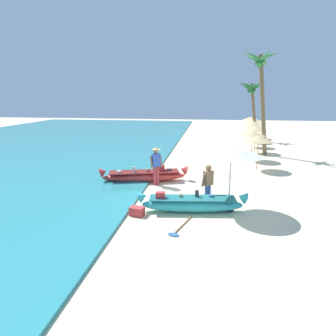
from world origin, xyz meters
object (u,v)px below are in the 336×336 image
(boat_cyan_foreground, at_px, (192,204))
(paddle, at_px, (180,228))
(boat_red_midground, at_px, (144,176))
(palm_tree_tall_inland, at_px, (252,92))
(patio_umbrella_large, at_px, (231,152))
(person_vendor_hatted, at_px, (156,163))
(palm_tree_leaning_seaward, at_px, (261,74))
(person_tourist_customer, at_px, (208,183))
(cooler_box, at_px, (137,211))

(boat_cyan_foreground, bearing_deg, paddle, -101.20)
(boat_red_midground, height_order, palm_tree_tall_inland, palm_tree_tall_inland)
(boat_cyan_foreground, relative_size, patio_umbrella_large, 1.69)
(patio_umbrella_large, height_order, paddle, patio_umbrella_large)
(person_vendor_hatted, xyz_separation_m, palm_tree_leaning_seaward, (5.63, 8.02, 4.40))
(person_tourist_customer, height_order, paddle, person_tourist_customer)
(person_vendor_hatted, xyz_separation_m, person_tourist_customer, (2.39, -2.18, -0.17))
(palm_tree_tall_inland, height_order, cooler_box, palm_tree_tall_inland)
(palm_tree_tall_inland, bearing_deg, palm_tree_leaning_seaward, -93.47)
(boat_cyan_foreground, xyz_separation_m, palm_tree_leaning_seaward, (3.79, 10.96, 5.15))
(person_tourist_customer, height_order, cooler_box, person_tourist_customer)
(palm_tree_leaning_seaward, bearing_deg, boat_red_midground, -129.76)
(person_vendor_hatted, xyz_separation_m, cooler_box, (-0.02, -3.57, -0.90))
(boat_red_midground, distance_m, palm_tree_tall_inland, 16.38)
(boat_red_midground, relative_size, patio_umbrella_large, 1.82)
(boat_cyan_foreground, xyz_separation_m, paddle, (-0.29, -1.45, -0.27))
(boat_cyan_foreground, relative_size, person_vendor_hatted, 2.17)
(person_tourist_customer, bearing_deg, paddle, -110.60)
(boat_cyan_foreground, distance_m, palm_tree_leaning_seaward, 12.70)
(patio_umbrella_large, distance_m, palm_tree_tall_inland, 17.88)
(boat_cyan_foreground, height_order, cooler_box, boat_cyan_foreground)
(person_tourist_customer, bearing_deg, person_vendor_hatted, 137.61)
(boat_red_midground, height_order, palm_tree_leaning_seaward, palm_tree_leaning_seaward)
(boat_cyan_foreground, distance_m, person_tourist_customer, 1.11)
(person_vendor_hatted, relative_size, cooler_box, 3.74)
(boat_cyan_foreground, bearing_deg, cooler_box, -161.54)
(palm_tree_leaning_seaward, distance_m, cooler_box, 13.94)
(palm_tree_leaning_seaward, distance_m, paddle, 14.14)
(boat_red_midground, distance_m, person_tourist_customer, 4.07)
(boat_red_midground, relative_size, palm_tree_tall_inland, 0.78)
(person_tourist_customer, bearing_deg, cooler_box, -149.98)
(person_vendor_hatted, bearing_deg, boat_cyan_foreground, -58.04)
(person_vendor_hatted, relative_size, patio_umbrella_large, 0.78)
(person_tourist_customer, bearing_deg, palm_tree_tall_inland, 77.86)
(boat_red_midground, height_order, patio_umbrella_large, patio_umbrella_large)
(boat_red_midground, distance_m, person_vendor_hatted, 1.10)
(boat_red_midground, relative_size, person_tourist_customer, 2.71)
(boat_red_midground, bearing_deg, palm_tree_leaning_seaward, 50.24)
(boat_cyan_foreground, relative_size, paddle, 2.52)
(cooler_box, bearing_deg, paddle, -15.93)
(boat_cyan_foreground, bearing_deg, palm_tree_tall_inland, 76.69)
(boat_red_midground, relative_size, person_vendor_hatted, 2.35)
(person_vendor_hatted, bearing_deg, boat_red_midground, 145.64)
(person_vendor_hatted, bearing_deg, cooler_box, -90.36)
(palm_tree_tall_inland, bearing_deg, patio_umbrella_large, -99.39)
(boat_cyan_foreground, xyz_separation_m, cooler_box, (-1.86, -0.62, -0.14))
(palm_tree_leaning_seaward, bearing_deg, palm_tree_tall_inland, 86.53)
(patio_umbrella_large, bearing_deg, palm_tree_leaning_seaward, 76.93)
(person_tourist_customer, xyz_separation_m, palm_tree_tall_inland, (3.66, 17.01, 3.48))
(boat_cyan_foreground, height_order, person_vendor_hatted, person_vendor_hatted)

